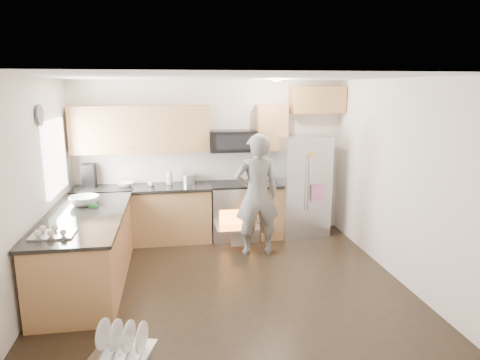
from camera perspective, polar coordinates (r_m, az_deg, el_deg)
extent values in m
plane|color=black|center=(5.72, -1.88, -13.44)|extent=(4.50, 4.50, 0.00)
cube|color=silver|center=(7.24, -3.92, 2.84)|extent=(4.50, 0.04, 2.60)
cube|color=silver|center=(3.39, 2.21, -8.12)|extent=(4.50, 0.04, 2.60)
cube|color=silver|center=(5.50, -25.94, -1.40)|extent=(0.04, 4.00, 2.60)
cube|color=silver|center=(5.99, 19.92, 0.14)|extent=(0.04, 4.00, 2.60)
cube|color=white|center=(5.16, -2.09, 13.57)|extent=(4.50, 4.00, 0.04)
cube|color=white|center=(6.40, -23.44, 2.87)|extent=(0.04, 1.00, 1.00)
cylinder|color=#FDE5CA|center=(6.40, 4.92, 13.14)|extent=(0.14, 0.14, 0.02)
cylinder|color=#474754|center=(5.80, -25.17, 7.84)|extent=(0.03, 0.26, 0.26)
cube|color=#A36741|center=(7.14, -12.66, -4.71)|extent=(2.15, 0.60, 0.87)
cube|color=black|center=(7.01, -12.84, -1.06)|extent=(2.19, 0.64, 0.04)
cube|color=#A36741|center=(7.30, 4.25, -4.05)|extent=(0.50, 0.60, 0.87)
cube|color=black|center=(7.18, 4.33, -0.47)|extent=(0.54, 0.64, 0.04)
cube|color=#A36741|center=(7.00, -13.09, 6.60)|extent=(2.16, 0.33, 0.74)
cube|color=#A36741|center=(7.17, 4.18, 7.01)|extent=(0.50, 0.33, 0.74)
cube|color=#A36741|center=(7.36, 10.26, 10.50)|extent=(0.90, 0.33, 0.44)
imported|color=white|center=(7.10, -15.06, -0.56)|extent=(0.27, 0.27, 0.07)
imported|color=white|center=(7.06, -9.41, 0.56)|extent=(0.11, 0.11, 0.29)
imported|color=white|center=(7.01, -11.75, -0.46)|extent=(0.11, 0.11, 0.09)
cylinder|color=#B7B7BC|center=(7.13, -6.88, 0.16)|extent=(0.22, 0.22, 0.15)
cube|color=black|center=(7.22, -19.49, 0.59)|extent=(0.20, 0.24, 0.37)
cylinder|color=#B7B7BC|center=(7.21, 5.26, 0.04)|extent=(0.09, 0.09, 0.07)
cube|color=#A36741|center=(5.86, -19.70, -8.95)|extent=(0.90, 2.30, 0.87)
cube|color=black|center=(5.71, -20.04, -4.54)|extent=(0.96, 2.36, 0.04)
imported|color=white|center=(6.14, -20.06, -2.61)|extent=(0.39, 0.39, 0.12)
cube|color=green|center=(6.02, -19.00, -3.25)|extent=(0.11, 0.07, 0.03)
cube|color=#B7B7BC|center=(5.03, -23.69, -6.29)|extent=(0.44, 0.34, 0.09)
cube|color=#B7B7BC|center=(7.16, -0.79, -4.22)|extent=(0.76, 0.62, 0.90)
cube|color=black|center=(7.05, -0.80, -0.59)|extent=(0.76, 0.60, 0.03)
cube|color=orange|center=(6.88, -0.42, -5.35)|extent=(0.56, 0.02, 0.34)
cube|color=#B7B7BC|center=(6.75, -0.20, -6.46)|extent=(0.70, 0.34, 0.03)
cube|color=white|center=(6.75, -0.14, -7.68)|extent=(0.24, 0.03, 0.28)
cube|color=black|center=(7.04, -0.96, 5.23)|extent=(0.76, 0.40, 0.34)
cube|color=#B7B7BC|center=(7.33, 8.11, -0.74)|extent=(0.93, 0.78, 1.70)
cylinder|color=#B7B7BC|center=(6.98, 8.72, -0.39)|extent=(0.02, 0.02, 0.92)
cylinder|color=#B7B7BC|center=(7.00, 9.15, -0.37)|extent=(0.02, 0.02, 0.92)
cube|color=#E785C7|center=(7.10, 10.30, -1.78)|extent=(0.22, 0.04, 0.28)
cube|color=#89A2DB|center=(6.89, 7.68, 1.83)|extent=(0.16, 0.03, 0.20)
imported|color=slate|center=(6.36, 2.26, -2.01)|extent=(0.68, 0.45, 1.83)
cube|color=#B7B7BC|center=(4.53, -15.29, -21.16)|extent=(0.64, 0.57, 0.03)
cylinder|color=white|center=(4.52, -17.79, -18.96)|extent=(0.10, 0.29, 0.30)
cylinder|color=white|center=(4.47, -16.22, -19.23)|extent=(0.10, 0.29, 0.30)
cylinder|color=white|center=(4.42, -14.60, -19.50)|extent=(0.10, 0.29, 0.30)
cylinder|color=white|center=(4.38, -12.95, -19.75)|extent=(0.10, 0.29, 0.30)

